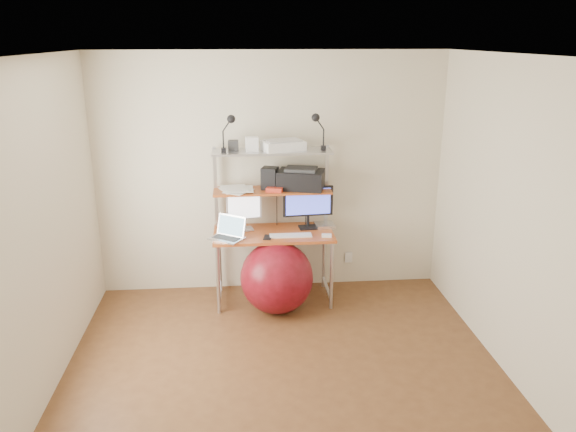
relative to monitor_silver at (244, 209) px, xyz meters
name	(u,v)px	position (x,y,z in m)	size (l,w,h in m)	color
room	(285,232)	(0.29, -1.56, 0.29)	(3.60, 3.60, 3.60)	brown
computer_desk	(273,210)	(0.29, -0.06, 0.00)	(1.20, 0.60, 1.57)	#C85A27
wall_outlet	(349,257)	(1.14, 0.23, -0.66)	(0.08, 0.01, 0.12)	white
monitor_silver	(244,209)	(0.00, 0.00, 0.00)	(0.36, 0.16, 0.41)	#B8B7BD
monitor_black	(308,204)	(0.65, 0.00, 0.04)	(0.51, 0.16, 0.51)	black
laptop	(229,234)	(-0.16, -0.25, -0.17)	(0.40, 0.38, 0.28)	silver
keyboard	(291,235)	(0.45, -0.24, -0.21)	(0.42, 0.12, 0.01)	white
mouse	(327,236)	(0.80, -0.30, -0.20)	(0.09, 0.06, 0.03)	white
mac_mini	(325,225)	(0.83, 0.00, -0.20)	(0.19, 0.19, 0.04)	silver
phone	(268,237)	(0.22, -0.28, -0.21)	(0.07, 0.14, 0.01)	black
printer	(301,179)	(0.58, 0.02, 0.30)	(0.52, 0.42, 0.22)	black
nas_cube	(270,178)	(0.26, 0.04, 0.31)	(0.15, 0.15, 0.22)	black
red_box	(275,189)	(0.31, -0.07, 0.22)	(0.16, 0.11, 0.04)	red
scanner	(283,145)	(0.40, 0.01, 0.65)	(0.46, 0.36, 0.11)	white
box_white	(252,144)	(0.09, -0.02, 0.67)	(0.12, 0.10, 0.14)	white
box_grey	(233,145)	(-0.09, 0.04, 0.65)	(0.10, 0.10, 0.10)	#2F3032
clip_lamp_left	(230,125)	(-0.12, -0.07, 0.86)	(0.14, 0.08, 0.36)	black
clip_lamp_right	(317,124)	(0.73, -0.04, 0.86)	(0.15, 0.08, 0.36)	black
exercise_ball	(277,277)	(0.30, -0.38, -0.60)	(0.72, 0.72, 0.72)	maroon
paper_stack	(236,189)	(-0.07, 0.01, 0.21)	(0.38, 0.42, 0.02)	white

